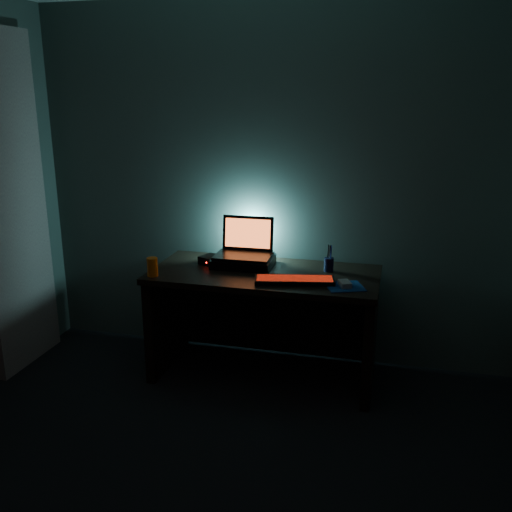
% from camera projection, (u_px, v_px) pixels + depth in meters
% --- Properties ---
extents(room, '(3.50, 4.00, 2.50)m').
position_uv_depth(room, '(163.00, 274.00, 2.11)').
color(room, black).
rests_on(room, ground).
extents(desk, '(1.50, 0.70, 0.75)m').
position_uv_depth(desk, '(266.00, 306.00, 3.88)').
color(desk, black).
rests_on(desk, ground).
extents(curtain, '(0.06, 0.65, 2.30)m').
position_uv_depth(curtain, '(13.00, 206.00, 3.87)').
color(curtain, '#AF998C').
rests_on(curtain, ground).
extents(riser, '(0.41, 0.31, 0.06)m').
position_uv_depth(riser, '(243.00, 261.00, 3.89)').
color(riser, black).
rests_on(riser, desk).
extents(laptop, '(0.39, 0.29, 0.26)m').
position_uv_depth(laptop, '(245.00, 247.00, 3.91)').
color(laptop, black).
rests_on(laptop, riser).
extents(keyboard, '(0.51, 0.25, 0.03)m').
position_uv_depth(keyboard, '(295.00, 280.00, 3.55)').
color(keyboard, black).
rests_on(keyboard, desk).
extents(mousepad, '(0.28, 0.27, 0.00)m').
position_uv_depth(mousepad, '(345.00, 286.00, 3.48)').
color(mousepad, navy).
rests_on(mousepad, desk).
extents(mouse, '(0.10, 0.12, 0.03)m').
position_uv_depth(mouse, '(345.00, 284.00, 3.47)').
color(mouse, gray).
rests_on(mouse, mousepad).
extents(pen_cup, '(0.08, 0.08, 0.09)m').
position_uv_depth(pen_cup, '(329.00, 265.00, 3.76)').
color(pen_cup, black).
rests_on(pen_cup, desk).
extents(juice_glass, '(0.08, 0.08, 0.12)m').
position_uv_depth(juice_glass, '(152.00, 267.00, 3.66)').
color(juice_glass, orange).
rests_on(juice_glass, desk).
extents(router, '(0.20, 0.18, 0.05)m').
position_uv_depth(router, '(213.00, 260.00, 3.92)').
color(router, black).
rests_on(router, desk).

